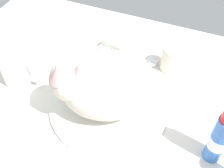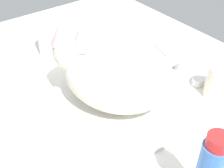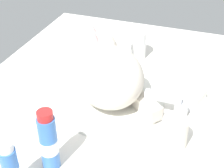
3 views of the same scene
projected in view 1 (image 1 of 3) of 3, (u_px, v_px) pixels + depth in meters
The scene contains 9 objects.
ground_plane at pixel (109, 110), 73.36cm from camera, with size 110.00×82.50×3.00cm, color silver.
sink_basin at pixel (109, 106), 71.85cm from camera, with size 30.27×30.27×1.11cm, color silver.
faucet at pixel (133, 55), 81.52cm from camera, with size 14.28×11.55×6.36cm.
cat at pixel (103, 84), 65.56cm from camera, with size 28.73×29.27×17.64cm.
coffee_mug at pixel (16, 68), 75.10cm from camera, with size 12.10×7.71×9.61cm.
rinse_cup at pixel (172, 59), 79.13cm from camera, with size 6.11×6.11×7.64cm.
soap_dish at pixel (115, 47), 87.56cm from camera, with size 9.00×6.40×1.20cm, color white.
soap_bar at pixel (115, 43), 86.32cm from camera, with size 7.09×4.49×2.19cm, color silver.
toothpaste_bottle at pixel (219, 139), 57.64cm from camera, with size 3.95×3.95×15.18cm.
Camera 1 is at (17.68, -40.97, 57.14)cm, focal length 44.90 mm.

